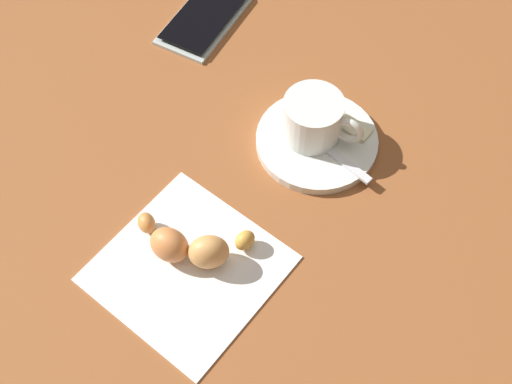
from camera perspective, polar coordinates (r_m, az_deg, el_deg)
ground_plane at (r=0.68m, az=1.09°, el=-1.44°), size 1.80×1.80×0.00m
saucer at (r=0.73m, az=5.38°, el=4.52°), size 0.14×0.14×0.01m
espresso_cup at (r=0.71m, az=5.25°, el=6.43°), size 0.07×0.09×0.05m
teaspoon at (r=0.72m, az=5.20°, el=4.75°), size 0.05×0.12×0.01m
sugar_packet at (r=0.74m, az=7.89°, el=6.04°), size 0.03×0.06×0.01m
napkin at (r=0.65m, az=-6.02°, el=-6.69°), size 0.19×0.19×0.00m
croissant at (r=0.64m, az=-5.85°, el=-4.76°), size 0.07×0.13×0.04m
cell_phone at (r=0.86m, az=-4.56°, el=15.07°), size 0.13×0.07×0.01m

